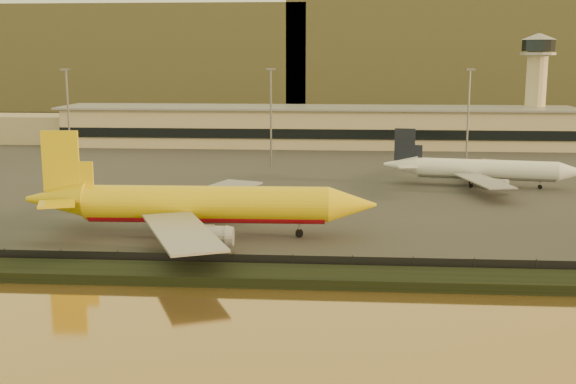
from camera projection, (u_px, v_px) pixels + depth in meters
The scene contains 12 objects.
ground at pixel (286, 247), 110.04m from camera, with size 900.00×900.00×0.00m, color black.
embankment at pixel (275, 276), 93.26m from camera, with size 320.00×7.00×1.40m, color black.
tarmac at pixel (312, 159), 203.12m from camera, with size 320.00×220.00×0.20m, color #2D2D2D.
perimeter_fence at pixel (278, 263), 97.06m from camera, with size 300.00×0.05×2.20m, color black.
terminal_building at pixel (271, 127), 232.97m from camera, with size 202.00×25.00×12.60m.
control_tower at pixel (536, 78), 229.30m from camera, with size 11.20×11.20×35.50m.
apron_light_masts at pixel (369, 109), 179.53m from camera, with size 152.20×12.20×25.40m.
distant_hills at pixel (295, 51), 438.89m from camera, with size 470.00×160.00×70.00m.
dhl_cargo_jet at pixel (200, 205), 115.31m from camera, with size 56.47×55.43×16.90m.
white_narrowbody_jet at pixel (482, 170), 159.29m from camera, with size 43.58×42.08×12.54m.
gse_vehicle_yellow at pixel (318, 210), 131.18m from camera, with size 4.17×1.88×1.88m, color yellow.
gse_vehicle_white at pixel (150, 201), 140.27m from camera, with size 3.69×1.66×1.66m, color white.
Camera 1 is at (8.27, -106.24, 28.73)m, focal length 45.00 mm.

